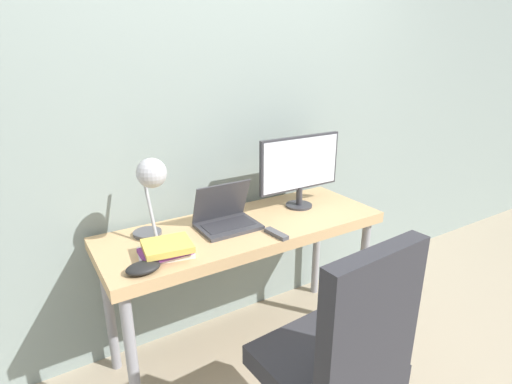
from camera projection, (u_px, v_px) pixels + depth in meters
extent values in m
plane|color=tan|center=(272.00, 373.00, 2.15)|extent=(12.00, 12.00, 0.00)
cube|color=gray|center=(213.00, 116.00, 2.22)|extent=(8.00, 0.05, 2.60)
cube|color=tan|center=(245.00, 229.00, 2.13)|extent=(1.52, 0.55, 0.06)
cylinder|color=gray|center=(132.00, 363.00, 1.74)|extent=(0.05, 0.05, 0.71)
cylinder|color=gray|center=(362.00, 274.00, 2.43)|extent=(0.05, 0.05, 0.71)
cylinder|color=gray|center=(109.00, 312.00, 2.08)|extent=(0.05, 0.05, 0.71)
cylinder|color=gray|center=(316.00, 247.00, 2.78)|extent=(0.05, 0.05, 0.71)
cube|color=#38383D|center=(228.00, 226.00, 2.07)|extent=(0.31, 0.23, 0.02)
cube|color=#2D2D33|center=(228.00, 224.00, 2.07)|extent=(0.26, 0.14, 0.00)
cube|color=#38383D|center=(221.00, 201.00, 2.09)|extent=(0.31, 0.09, 0.22)
cube|color=silver|center=(222.00, 202.00, 2.09)|extent=(0.28, 0.08, 0.19)
cylinder|color=#333338|center=(299.00, 205.00, 2.37)|extent=(0.16, 0.16, 0.01)
cylinder|color=#333338|center=(299.00, 196.00, 2.35)|extent=(0.04, 0.04, 0.11)
cube|color=#333338|center=(300.00, 163.00, 2.29)|extent=(0.54, 0.02, 0.31)
cube|color=silver|center=(301.00, 163.00, 2.28)|extent=(0.51, 0.00, 0.29)
cylinder|color=#4C4C51|center=(147.00, 233.00, 2.00)|extent=(0.14, 0.14, 0.02)
cylinder|color=#99999E|center=(149.00, 204.00, 1.87)|extent=(0.02, 0.18, 0.35)
sphere|color=#B2B2B7|center=(152.00, 173.00, 1.75)|extent=(0.13, 0.13, 0.13)
cube|color=#2D2D33|center=(324.00, 364.00, 1.58)|extent=(0.49, 0.49, 0.09)
cube|color=#2D2D33|center=(371.00, 324.00, 1.32)|extent=(0.44, 0.10, 0.54)
cube|color=silver|center=(166.00, 252.00, 1.80)|extent=(0.27, 0.21, 0.02)
cube|color=#753384|center=(165.00, 251.00, 1.77)|extent=(0.22, 0.15, 0.02)
cube|color=gold|center=(167.00, 246.00, 1.77)|extent=(0.23, 0.20, 0.03)
cube|color=#4C4C51|center=(276.00, 234.00, 1.98)|extent=(0.06, 0.15, 0.02)
ellipsoid|color=black|center=(143.00, 268.00, 1.65)|extent=(0.15, 0.10, 0.04)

